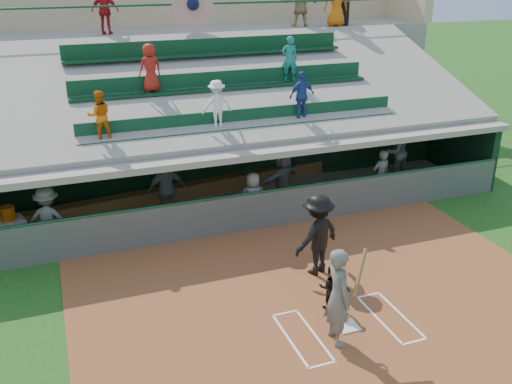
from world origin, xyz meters
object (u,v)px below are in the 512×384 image
object	(u,v)px
home_plate	(347,326)
catcher	(330,287)
water_cooler	(8,213)
white_table	(10,231)
batter_at_plate	(339,296)
trash_bin	(341,13)

from	to	relation	value
home_plate	catcher	size ratio (longest dim) A/B	0.41
water_cooler	white_table	bearing A→B (deg)	142.07
catcher	white_table	bearing A→B (deg)	-18.72
batter_at_plate	water_cooler	size ratio (longest dim) A/B	5.45
batter_at_plate	trash_bin	distance (m)	14.99
catcher	batter_at_plate	bearing A→B (deg)	91.56
home_plate	trash_bin	bearing A→B (deg)	63.56
home_plate	water_cooler	world-z (taller)	water_cooler
water_cooler	home_plate	bearing A→B (deg)	-43.98
home_plate	trash_bin	size ratio (longest dim) A/B	0.47
batter_at_plate	water_cooler	world-z (taller)	batter_at_plate
home_plate	batter_at_plate	size ratio (longest dim) A/B	0.21
home_plate	water_cooler	xyz separation A→B (m)	(-6.61, 6.37, 0.88)
batter_at_plate	catcher	size ratio (longest dim) A/B	1.97
white_table	trash_bin	world-z (taller)	trash_bin
water_cooler	batter_at_plate	bearing A→B (deg)	-47.26
home_plate	batter_at_plate	xyz separation A→B (m)	(-0.43, -0.31, 1.01)
catcher	white_table	world-z (taller)	catcher
home_plate	water_cooler	distance (m)	9.22
water_cooler	trash_bin	bearing A→B (deg)	25.56
home_plate	catcher	xyz separation A→B (m)	(-0.04, 0.76, 0.50)
batter_at_plate	catcher	world-z (taller)	batter_at_plate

